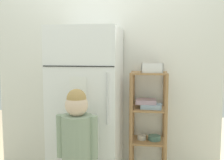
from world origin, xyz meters
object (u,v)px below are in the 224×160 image
object	(u,v)px
child_standing	(77,140)
fruit_bin	(152,68)
refrigerator	(88,107)
pantry_shelf_unit	(149,116)

from	to	relation	value
child_standing	fruit_bin	distance (m)	1.07
refrigerator	child_standing	world-z (taller)	refrigerator
refrigerator	pantry_shelf_unit	distance (m)	0.64
refrigerator	fruit_bin	distance (m)	0.76
fruit_bin	child_standing	bearing A→B (deg)	-130.02
refrigerator	child_standing	bearing A→B (deg)	-85.54
child_standing	pantry_shelf_unit	world-z (taller)	pantry_shelf_unit
pantry_shelf_unit	fruit_bin	xyz separation A→B (m)	(0.03, -0.02, 0.50)
refrigerator	pantry_shelf_unit	bearing A→B (deg)	16.31
refrigerator	child_standing	size ratio (longest dim) A/B	1.50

